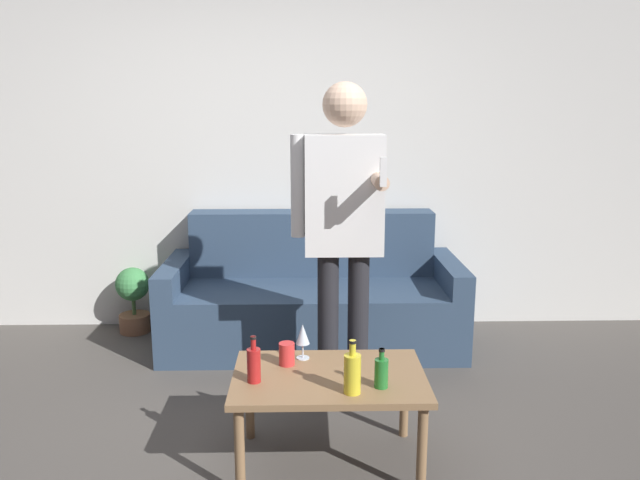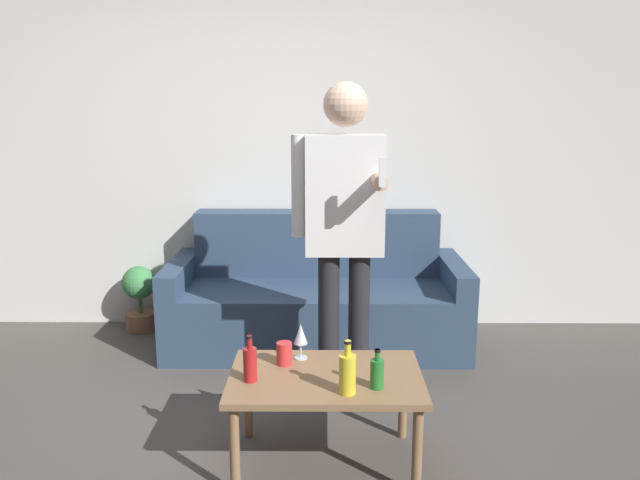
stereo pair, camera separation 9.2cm
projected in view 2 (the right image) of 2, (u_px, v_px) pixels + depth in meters
wall_back at (267, 145)px, 4.52m from camera, size 8.00×0.06×2.70m
couch at (317, 299)px, 4.33m from camera, size 2.01×0.83×0.89m
coffee_table at (326, 386)px, 2.82m from camera, size 0.87×0.58×0.44m
bottle_orange at (347, 373)px, 2.61m from camera, size 0.07×0.07×0.24m
bottle_green at (377, 373)px, 2.67m from camera, size 0.06×0.06×0.18m
bottle_dark at (250, 363)px, 2.73m from camera, size 0.06×0.06×0.21m
wine_glass_near at (301, 335)px, 2.97m from camera, size 0.07×0.07×0.17m
cup_on_table at (284, 353)px, 2.92m from camera, size 0.07×0.07×0.11m
person_standing_front at (344, 218)px, 3.32m from camera, size 0.49×0.44×1.75m
potted_plant at (140, 295)px, 4.57m from camera, size 0.24×0.24×0.48m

